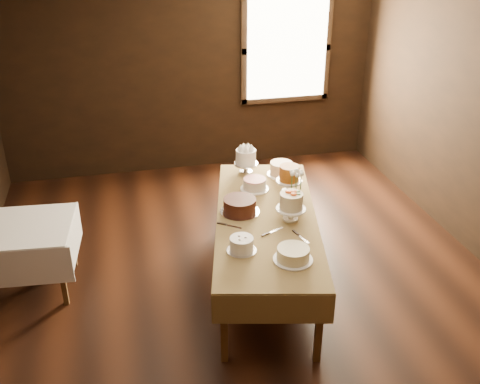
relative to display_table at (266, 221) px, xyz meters
name	(u,v)px	position (x,y,z in m)	size (l,w,h in m)	color
floor	(245,289)	(-0.23, -0.10, -0.67)	(5.00, 6.00, 0.01)	black
wall_back	(191,69)	(-0.23, 2.90, 0.73)	(5.00, 0.02, 2.80)	black
window	(287,50)	(1.07, 2.84, 0.93)	(1.10, 0.05, 1.30)	#FFEABF
display_table	(266,221)	(0.00, 0.00, 0.00)	(1.43, 2.48, 0.72)	#472F17
side_table	(27,233)	(-2.16, 0.41, -0.07)	(0.88, 0.88, 0.68)	#472F17
cake_meringue	(246,162)	(0.05, 0.98, 0.18)	(0.27, 0.27, 0.27)	silver
cake_speckled	(281,169)	(0.40, 0.83, 0.12)	(0.30, 0.30, 0.14)	white
cake_lattice	(255,185)	(0.03, 0.56, 0.10)	(0.29, 0.29, 0.11)	white
cake_caramel	(289,181)	(0.35, 0.42, 0.18)	(0.26, 0.26, 0.30)	white
cake_chocolate	(240,206)	(-0.23, 0.12, 0.12)	(0.42, 0.42, 0.14)	silver
cake_flowers	(291,208)	(0.19, -0.12, 0.17)	(0.27, 0.27, 0.28)	white
cake_swirl	(242,245)	(-0.36, -0.53, 0.11)	(0.27, 0.27, 0.13)	silver
cake_cream	(293,255)	(0.01, -0.75, 0.11)	(0.32, 0.32, 0.11)	white
cake_server_a	(276,230)	(0.01, -0.27, 0.06)	(0.24, 0.03, 0.01)	silver
cake_server_b	(303,239)	(0.20, -0.47, 0.06)	(0.24, 0.03, 0.01)	silver
cake_server_d	(293,200)	(0.34, 0.23, 0.06)	(0.24, 0.03, 0.01)	silver
cake_server_e	(234,227)	(-0.34, -0.13, 0.06)	(0.24, 0.03, 0.01)	silver
flower_vase	(296,196)	(0.34, 0.20, 0.12)	(0.13, 0.13, 0.13)	#2D2823
flower_bouquet	(296,179)	(0.34, 0.20, 0.31)	(0.14, 0.14, 0.20)	white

